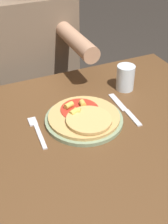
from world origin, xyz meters
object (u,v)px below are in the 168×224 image
object	(u,v)px
pizza	(84,117)
drinking_glass	(125,78)
plate	(84,120)
knife	(125,110)
fork	(37,130)
dining_table	(82,157)
person_diner	(35,58)

from	to	relation	value
pizza	drinking_glass	bearing A→B (deg)	29.80
plate	knife	world-z (taller)	plate
fork	drinking_glass	bearing A→B (deg)	15.89
dining_table	person_diner	world-z (taller)	person_diner
plate	fork	distance (m)	0.17
dining_table	knife	bearing A→B (deg)	15.57
drinking_glass	person_diner	bearing A→B (deg)	118.89
knife	dining_table	bearing A→B (deg)	-164.43
plate	drinking_glass	size ratio (longest dim) A/B	2.67
pizza	drinking_glass	world-z (taller)	drinking_glass
pizza	person_diner	bearing A→B (deg)	90.31
pizza	dining_table	bearing A→B (deg)	-121.58
dining_table	drinking_glass	xyz separation A→B (m)	(0.27, 0.19, 0.16)
pizza	knife	xyz separation A→B (m)	(0.17, 0.01, -0.02)
drinking_glass	plate	bearing A→B (deg)	-151.08
knife	pizza	bearing A→B (deg)	-178.24
dining_table	fork	world-z (taller)	fork
drinking_glass	dining_table	bearing A→B (deg)	-145.35
person_diner	fork	bearing A→B (deg)	-106.11
dining_table	knife	world-z (taller)	knife
plate	pizza	size ratio (longest dim) A/B	1.10
dining_table	drinking_glass	world-z (taller)	drinking_glass
plate	fork	size ratio (longest dim) A/B	1.55
pizza	person_diner	distance (m)	0.58
dining_table	pizza	distance (m)	0.15
fork	drinking_glass	distance (m)	0.42
plate	person_diner	xyz separation A→B (m)	(-0.00, 0.58, -0.01)
knife	plate	bearing A→B (deg)	179.95
dining_table	drinking_glass	distance (m)	0.37
plate	fork	bearing A→B (deg)	173.98
dining_table	pizza	bearing A→B (deg)	58.42
person_diner	knife	bearing A→B (deg)	-73.64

